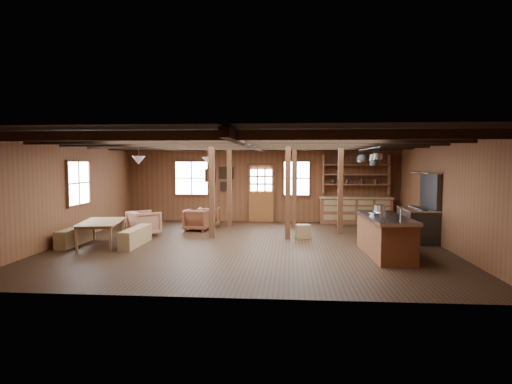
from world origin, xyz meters
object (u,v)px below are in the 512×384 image
armchair_a (209,217)px  kitchen_island (385,235)px  armchair_c (144,223)px  dining_table (103,233)px  armchair_b (197,220)px  commercial_range (419,219)px

armchair_a → kitchen_island: bearing=135.2°
armchair_a → armchair_c: armchair_c is taller
kitchen_island → dining_table: (-7.19, 0.75, -0.16)m
armchair_c → armchair_a: bearing=-80.1°
kitchen_island → armchair_c: (-6.57, 2.20, -0.10)m
armchair_a → armchair_b: (-0.22, -0.92, 0.02)m
commercial_range → armchair_b: size_ratio=2.55×
commercial_range → dining_table: bearing=-171.9°
armchair_b → armchair_c: bearing=44.3°
armchair_b → armchair_c: armchair_c is taller
kitchen_island → dining_table: 7.23m
dining_table → armchair_b: bearing=-48.7°
kitchen_island → commercial_range: commercial_range is taller
commercial_range → armchair_a: (-6.35, 2.26, -0.30)m
armchair_b → kitchen_island: bearing=153.2°
armchair_a → armchair_b: 0.95m
kitchen_island → armchair_a: bearing=137.0°
armchair_b → dining_table: bearing=57.7°
armchair_b → armchair_c: (-1.36, -1.10, 0.03)m
dining_table → armchair_c: armchair_c is taller
commercial_range → armchair_c: bearing=178.3°
armchair_b → armchair_c: size_ratio=0.92×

